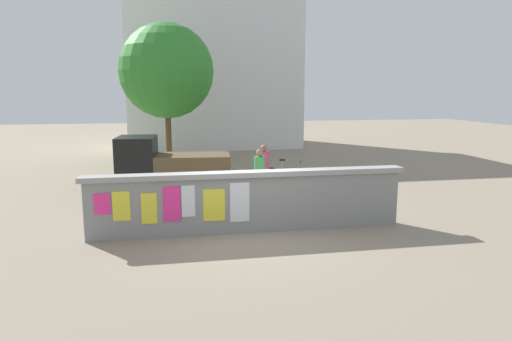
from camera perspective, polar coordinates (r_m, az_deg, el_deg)
name	(u,v)px	position (r m, az deg, el deg)	size (l,w,h in m)	color
ground	(215,173)	(19.02, -5.06, -0.34)	(60.00, 60.00, 0.00)	gray
poster_wall	(248,201)	(11.09, -0.92, -3.70)	(7.64, 0.42, 1.46)	gray
auto_rickshaw_truck	(168,165)	(15.58, -10.62, 0.62)	(3.72, 1.83, 1.85)	black
motorcycle	(318,190)	(13.81, 7.56, -2.31)	(1.90, 0.56, 0.87)	black
bicycle_near	(286,176)	(16.39, 3.72, -0.67)	(1.67, 0.57, 0.95)	black
person_walking	(264,164)	(14.99, 0.98, 0.76)	(0.47, 0.47, 1.62)	#BF6626
person_bystander	(260,170)	(13.87, 0.45, 0.02)	(0.41, 0.41, 1.62)	yellow
tree_roadside	(167,71)	(21.33, -10.83, 11.79)	(4.14, 4.14, 6.21)	brown
building_background	(212,69)	(28.65, -5.35, 12.17)	(9.94, 6.39, 9.02)	silver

